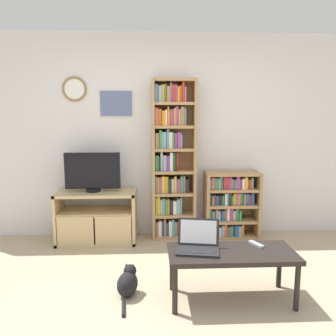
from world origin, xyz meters
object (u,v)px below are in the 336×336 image
Objects in this scene: tv_stand at (97,217)px; coffee_table at (232,257)px; bookshelf_short at (229,204)px; bookshelf_tall at (172,162)px; remote_near_laptop at (256,244)px; laptop at (198,243)px; cat at (128,282)px; television at (93,172)px.

tv_stand reaches higher than coffee_table.
bookshelf_tall is at bearing 178.28° from bookshelf_short.
remote_near_laptop is (-0.09, -1.40, 0.01)m from bookshelf_short.
laptop is (0.13, -1.49, -0.48)m from bookshelf_tall.
tv_stand is 2.48× the size of laptop.
coffee_table is 0.28m from remote_near_laptop.
remote_near_laptop is (1.60, -1.28, 0.12)m from tv_stand.
tv_stand is 1.74m from laptop.
laptop is 0.53m from remote_near_laptop.
cat is at bearing 154.21° from remote_near_laptop.
bookshelf_tall is at bearing 104.97° from laptop.
bookshelf_short is 1.83× the size of cat.
bookshelf_short is 1.88m from cat.
bookshelf_tall is at bearing 88.95° from cat.
television is 0.79× the size of bookshelf_short.
tv_stand is 0.91× the size of coffee_table.
laptop reaches higher than remote_near_laptop.
television reaches higher than remote_near_laptop.
bookshelf_tall is 5.15× the size of laptop.
laptop is at bearing -84.87° from bookshelf_tall.
coffee_table reaches higher than cat.
coffee_table is 0.93m from cat.
television is at bearing 115.67° from remote_near_laptop.
coffee_table is at bearing -102.50° from bookshelf_short.
television is 0.63× the size of coffee_table.
bookshelf_tall is (0.95, 0.14, 0.66)m from tv_stand.
bookshelf_short is 1.59m from laptop.
coffee_table is (0.41, -1.54, -0.60)m from bookshelf_tall.
bookshelf_tall is (0.98, 0.12, 0.10)m from television.
television is 2.05m from coffee_table.
television reaches higher than laptop.
cat is at bearing -176.42° from laptop.
coffee_table is at bearing -45.38° from television.
television is at bearing 134.62° from coffee_table.
bookshelf_tall reaches higher than laptop.
cat is at bearing -108.23° from bookshelf_tall.
coffee_table is 6.53× the size of remote_near_laptop.
laptop is at bearing -112.75° from bookshelf_short.
bookshelf_tall is 1.70m from coffee_table.
bookshelf_tall reaches higher than remote_near_laptop.
tv_stand is 1.95m from coffee_table.
tv_stand is 1.39m from cat.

